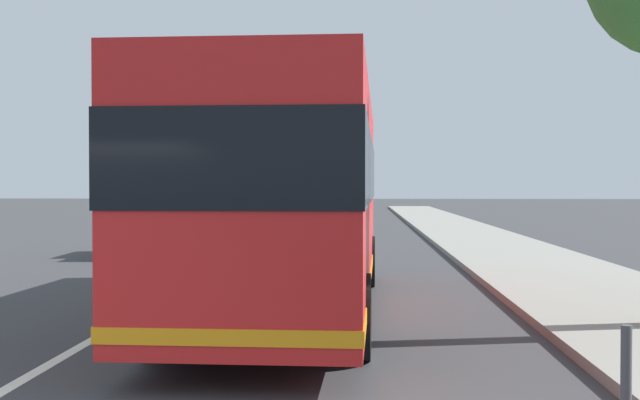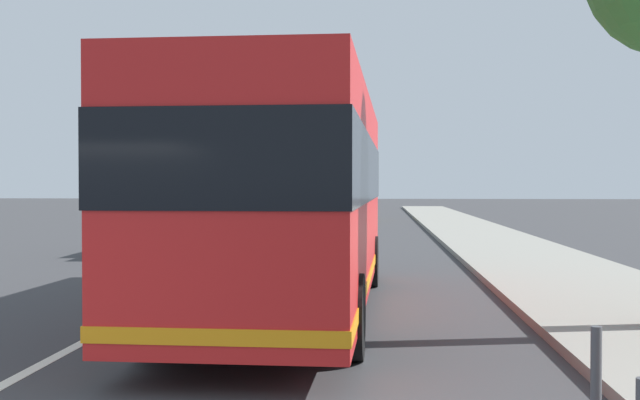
# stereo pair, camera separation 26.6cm
# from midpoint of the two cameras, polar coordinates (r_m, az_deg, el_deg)

# --- Properties ---
(sidewalk_curb) EXTENTS (110.00, 3.60, 0.14)m
(sidewalk_curb) POSITION_cam_midpoint_polar(r_m,az_deg,el_deg) (14.73, 19.30, -6.52)
(sidewalk_curb) COLOR gray
(sidewalk_curb) RESTS_ON ground
(lane_divider_line) EXTENTS (110.00, 0.16, 0.01)m
(lane_divider_line) POSITION_cam_midpoint_polar(r_m,az_deg,el_deg) (14.61, -11.36, -6.80)
(lane_divider_line) COLOR silver
(lane_divider_line) RESTS_ON ground
(coach_bus) EXTENTS (10.15, 2.82, 3.38)m
(coach_bus) POSITION_cam_midpoint_polar(r_m,az_deg,el_deg) (12.08, -2.88, 0.55)
(coach_bus) COLOR red
(coach_bus) RESTS_ON ground
(car_side_street) EXTENTS (4.58, 1.98, 1.40)m
(car_side_street) POSITION_cam_midpoint_polar(r_m,az_deg,el_deg) (22.99, -12.60, -2.23)
(car_side_street) COLOR black
(car_side_street) RESTS_ON ground
(car_far_distant) EXTENTS (4.17, 1.99, 1.43)m
(car_far_distant) POSITION_cam_midpoint_polar(r_m,az_deg,el_deg) (44.50, 0.76, -0.61)
(car_far_distant) COLOR gold
(car_far_distant) RESTS_ON ground
(car_oncoming) EXTENTS (4.14, 2.07, 1.41)m
(car_oncoming) POSITION_cam_midpoint_polar(r_m,az_deg,el_deg) (38.53, -5.88, -0.90)
(car_oncoming) COLOR navy
(car_oncoming) RESTS_ON ground
(car_ahead_same_lane) EXTENTS (4.54, 2.05, 1.46)m
(car_ahead_same_lane) POSITION_cam_midpoint_polar(r_m,az_deg,el_deg) (58.48, 1.77, -0.18)
(car_ahead_same_lane) COLOR silver
(car_ahead_same_lane) RESTS_ON ground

